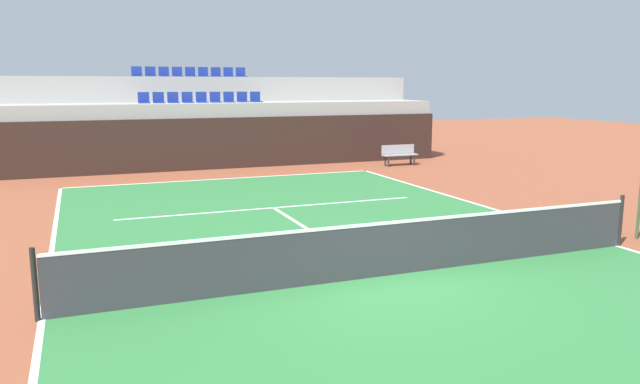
# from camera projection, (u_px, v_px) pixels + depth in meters

# --- Properties ---
(ground_plane) EXTENTS (80.00, 80.00, 0.00)m
(ground_plane) POSITION_uv_depth(u_px,v_px,m) (383.00, 277.00, 10.63)
(ground_plane) COLOR brown
(court_surface) EXTENTS (11.00, 24.00, 0.01)m
(court_surface) POSITION_uv_depth(u_px,v_px,m) (383.00, 276.00, 10.63)
(court_surface) COLOR #2D7238
(court_surface) RESTS_ON ground_plane
(baseline_far) EXTENTS (11.00, 0.10, 0.00)m
(baseline_far) POSITION_uv_depth(u_px,v_px,m) (227.00, 179.00, 21.56)
(baseline_far) COLOR white
(baseline_far) RESTS_ON court_surface
(sideline_left) EXTENTS (0.10, 24.00, 0.00)m
(sideline_left) POSITION_uv_depth(u_px,v_px,m) (42.00, 320.00, 8.64)
(sideline_left) COLOR white
(sideline_left) RESTS_ON court_surface
(sideline_right) EXTENTS (0.10, 24.00, 0.00)m
(sideline_right) POSITION_uv_depth(u_px,v_px,m) (616.00, 246.00, 12.61)
(sideline_right) COLOR white
(sideline_right) RESTS_ON court_surface
(service_line_far) EXTENTS (8.26, 0.10, 0.00)m
(service_line_far) POSITION_uv_depth(u_px,v_px,m) (274.00, 208.00, 16.48)
(service_line_far) COLOR white
(service_line_far) RESTS_ON court_surface
(centre_service_line) EXTENTS (0.10, 6.40, 0.00)m
(centre_service_line) POSITION_uv_depth(u_px,v_px,m) (316.00, 234.00, 13.55)
(centre_service_line) COLOR white
(centre_service_line) RESTS_ON court_surface
(back_wall) EXTENTS (20.09, 0.30, 2.02)m
(back_wall) POSITION_uv_depth(u_px,v_px,m) (210.00, 144.00, 23.90)
(back_wall) COLOR black
(back_wall) RESTS_ON ground_plane
(stands_tier_lower) EXTENTS (20.09, 2.40, 2.57)m
(stands_tier_lower) POSITION_uv_depth(u_px,v_px,m) (203.00, 134.00, 25.09)
(stands_tier_lower) COLOR #9E9E99
(stands_tier_lower) RESTS_ON ground_plane
(stands_tier_upper) EXTENTS (20.09, 2.40, 3.64)m
(stands_tier_upper) POSITION_uv_depth(u_px,v_px,m) (193.00, 118.00, 27.19)
(stands_tier_upper) COLOR #9E9E99
(stands_tier_upper) RESTS_ON ground_plane
(seating_row_lower) EXTENTS (5.04, 0.44, 0.44)m
(seating_row_lower) POSITION_uv_depth(u_px,v_px,m) (202.00, 100.00, 24.93)
(seating_row_lower) COLOR navy
(seating_row_lower) RESTS_ON stands_tier_lower
(seating_row_upper) EXTENTS (5.04, 0.44, 0.44)m
(seating_row_upper) POSITION_uv_depth(u_px,v_px,m) (191.00, 74.00, 26.94)
(seating_row_upper) COLOR navy
(seating_row_upper) RESTS_ON stands_tier_upper
(tennis_net) EXTENTS (11.08, 0.08, 1.07)m
(tennis_net) POSITION_uv_depth(u_px,v_px,m) (383.00, 248.00, 10.54)
(tennis_net) COLOR black
(tennis_net) RESTS_ON court_surface
(player_bench) EXTENTS (1.50, 0.40, 0.85)m
(player_bench) POSITION_uv_depth(u_px,v_px,m) (399.00, 153.00, 25.07)
(player_bench) COLOR #99999E
(player_bench) RESTS_ON ground_plane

